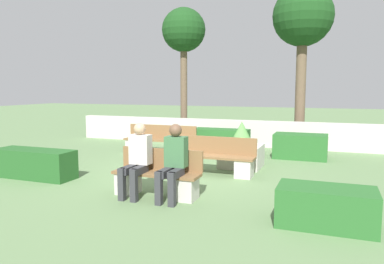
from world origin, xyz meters
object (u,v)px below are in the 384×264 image
Objects in this scene: planter_corner_left at (241,149)px; tree_leftmost at (184,33)px; tree_center_left at (303,20)px; person_seated_woman at (173,159)px; bench_front at (157,179)px; bench_right_side at (160,143)px; person_seated_man at (137,156)px; bench_left_side at (209,160)px.

planter_corner_left is 0.23× the size of tree_leftmost.
person_seated_woman is at bearing -100.99° from tree_center_left.
bench_front is 4.39m from bench_right_side.
tree_center_left is at bearing 77.31° from planter_corner_left.
person_seated_man is 0.25× the size of tree_center_left.
bench_right_side is (-2.21, 1.98, 0.00)m from bench_left_side.
person_seated_man is at bearing -157.84° from bench_front.
bench_right_side is 6.42m from tree_center_left.
person_seated_man is 8.64m from tree_center_left.
tree_center_left is (1.00, 4.45, 3.80)m from planter_corner_left.
bench_left_side is at bearing -35.52° from bench_right_side.
planter_corner_left reaches higher than bench_left_side.
tree_center_left is at bearing 63.28° from bench_left_side.
bench_front and bench_right_side have the same top height.
bench_left_side and bench_right_side have the same top height.
planter_corner_left reaches higher than bench_front.
bench_left_side is at bearing 80.11° from bench_front.
tree_leftmost reaches higher than bench_front.
person_seated_man reaches higher than bench_left_side.
person_seated_woman is at bearing -98.56° from planter_corner_left.
person_seated_woman reaches higher than bench_right_side.
bench_right_side is (-1.86, 3.97, 0.02)m from bench_front.
bench_right_side is at bearing 110.39° from person_seated_man.
tree_leftmost is at bearing 126.52° from planter_corner_left.
tree_center_left reaches higher than tree_leftmost.
bench_front is 0.59m from person_seated_woman.
bench_front is 0.77× the size of bench_left_side.
tree_leftmost reaches higher than planter_corner_left.
bench_right_side is at bearing -79.28° from tree_leftmost.
person_seated_woman is (0.38, -0.13, 0.43)m from bench_front.
bench_front is 1.22× the size of person_seated_man.
planter_corner_left is at bearing -53.48° from tree_leftmost.
bench_right_side is 5.23m from tree_leftmost.
person_seated_man is (-0.68, -2.13, 0.40)m from bench_left_side.
person_seated_man is 1.17× the size of planter_corner_left.
person_seated_man is at bearing -63.22° from bench_right_side.
tree_leftmost reaches higher than bench_left_side.
bench_left_side is 2.27m from person_seated_man.
bench_left_side is (0.35, 1.99, 0.02)m from bench_front.
tree_center_left reaches higher than person_seated_woman.
bench_right_side is 4.70m from person_seated_woman.
tree_leftmost is (-2.21, 7.74, 3.31)m from person_seated_man.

